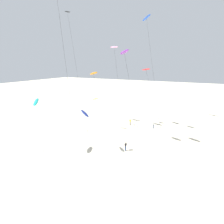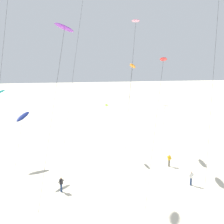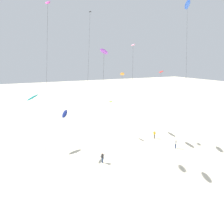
# 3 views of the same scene
# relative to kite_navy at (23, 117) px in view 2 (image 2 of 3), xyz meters

# --- Properties ---
(ground_plane) EXTENTS (260.00, 260.00, 0.00)m
(ground_plane) POSITION_rel_kite_navy_xyz_m (10.89, -3.53, -7.27)
(ground_plane) COLOR beige
(kite_navy) EXTENTS (2.20, 3.44, 7.86)m
(kite_navy) POSITION_rel_kite_navy_xyz_m (0.00, 0.00, 0.00)
(kite_navy) COLOR navy
(kite_navy) RESTS_ON ground
(kite_orange) EXTENTS (3.31, 5.45, 13.55)m
(kite_orange) POSITION_rel_kite_navy_xyz_m (15.47, 8.17, 5.61)
(kite_orange) COLOR orange
(kite_orange) RESTS_ON ground
(kite_purple) EXTENTS (4.31, 6.47, 17.72)m
(kite_purple) POSITION_rel_kite_navy_xyz_m (5.14, -4.77, 9.84)
(kite_purple) COLOR purple
(kite_purple) RESTS_ON ground
(kite_red) EXTENTS (4.37, 6.96, 14.45)m
(kite_red) POSITION_rel_kite_navy_xyz_m (15.52, -5.22, 6.66)
(kite_red) COLOR red
(kite_red) RESTS_ON ground
(kite_pink) EXTENTS (3.39, 5.36, 19.13)m
(kite_pink) POSITION_rel_kite_navy_xyz_m (14.24, 1.86, 11.36)
(kite_pink) COLOR pink
(kite_pink) RESTS_ON ground
(kite_lime) EXTENTS (1.66, 3.02, 7.94)m
(kite_lime) POSITION_rel_kite_navy_xyz_m (10.93, 4.86, 0.18)
(kite_lime) COLOR #8CD833
(kite_lime) RESTS_ON ground
(kite_white) EXTENTS (2.00, 3.08, 8.86)m
(kite_white) POSITION_rel_kite_navy_xyz_m (17.40, -1.09, 0.91)
(kite_white) COLOR white
(kite_white) RESTS_ON ground
(kite_flyer_nearest) EXTENTS (0.71, 0.70, 1.67)m
(kite_flyer_nearest) POSITION_rel_kite_navy_xyz_m (4.30, -5.65, -6.38)
(kite_flyer_nearest) COLOR navy
(kite_flyer_nearest) RESTS_ON ground
(kite_flyer_middle) EXTENTS (0.73, 0.72, 1.67)m
(kite_flyer_middle) POSITION_rel_kite_navy_xyz_m (18.79, -6.54, -6.38)
(kite_flyer_middle) COLOR navy
(kite_flyer_middle) RESTS_ON ground
(kite_flyer_furthest) EXTENTS (0.63, 0.61, 1.67)m
(kite_flyer_furthest) POSITION_rel_kite_navy_xyz_m (18.44, -0.63, -6.38)
(kite_flyer_furthest) COLOR #4C4738
(kite_flyer_furthest) RESTS_ON ground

